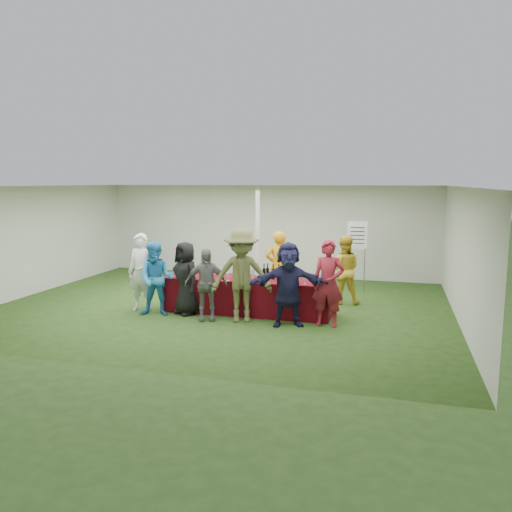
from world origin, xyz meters
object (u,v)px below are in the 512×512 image
(customer_1, at_px, (157,279))
(customer_4, at_px, (242,275))
(customer_0, at_px, (142,272))
(customer_2, at_px, (186,278))
(staff_pourer, at_px, (278,267))
(customer_5, at_px, (288,284))
(customer_3, at_px, (206,284))
(customer_6, at_px, (328,283))
(serving_table, at_px, (247,296))
(dump_bucket, at_px, (321,281))
(wine_list_sign, at_px, (357,241))
(staff_back, at_px, (344,270))

(customer_1, relative_size, customer_4, 0.83)
(customer_0, xyz_separation_m, customer_2, (1.03, 0.00, -0.07))
(staff_pourer, relative_size, customer_5, 1.01)
(customer_0, xyz_separation_m, customer_4, (2.35, -0.22, 0.09))
(customer_3, distance_m, customer_4, 0.76)
(customer_4, height_order, customer_6, customer_4)
(customer_4, xyz_separation_m, customer_6, (1.72, 0.13, -0.09))
(customer_1, xyz_separation_m, customer_5, (2.82, -0.02, 0.04))
(customer_2, bearing_deg, customer_0, -147.50)
(customer_2, relative_size, customer_4, 0.82)
(serving_table, height_order, customer_1, customer_1)
(serving_table, height_order, customer_3, customer_3)
(serving_table, xyz_separation_m, customer_6, (1.80, -0.51, 0.48))
(dump_bucket, xyz_separation_m, wine_list_sign, (0.48, 3.07, 0.48))
(customer_0, distance_m, customer_5, 3.32)
(staff_back, relative_size, customer_3, 1.08)
(serving_table, height_order, customer_6, customer_6)
(dump_bucket, xyz_separation_m, customer_4, (-1.53, -0.42, 0.10))
(staff_pourer, xyz_separation_m, customer_4, (-0.33, -1.81, 0.11))
(wine_list_sign, distance_m, customer_6, 3.40)
(customer_1, distance_m, customer_4, 1.87)
(customer_2, relative_size, customer_6, 0.91)
(customer_5, bearing_deg, customer_0, 156.88)
(customer_1, bearing_deg, customer_6, -10.82)
(staff_back, bearing_deg, wine_list_sign, -105.52)
(serving_table, relative_size, customer_5, 2.18)
(customer_4, bearing_deg, customer_1, 162.25)
(dump_bucket, distance_m, customer_6, 0.35)
(dump_bucket, height_order, staff_back, staff_back)
(customer_5, height_order, customer_6, customer_6)
(wine_list_sign, height_order, customer_6, wine_list_sign)
(customer_2, distance_m, customer_4, 1.34)
(staff_back, bearing_deg, customer_4, 40.30)
(serving_table, xyz_separation_m, customer_2, (-1.23, -0.42, 0.40))
(staff_pourer, xyz_separation_m, customer_5, (0.63, -1.86, -0.01))
(customer_2, relative_size, customer_3, 1.05)
(customer_4, bearing_deg, serving_table, 78.37)
(staff_back, bearing_deg, customer_5, 59.62)
(customer_4, bearing_deg, customer_2, 151.59)
(customer_6, bearing_deg, wine_list_sign, 87.63)
(customer_6, bearing_deg, staff_pourer, 132.00)
(serving_table, xyz_separation_m, customer_1, (-1.78, -0.67, 0.41))
(wine_list_sign, distance_m, staff_pourer, 2.42)
(dump_bucket, distance_m, customer_3, 2.32)
(staff_pourer, relative_size, staff_back, 1.05)
(dump_bucket, bearing_deg, customer_6, -56.78)
(dump_bucket, relative_size, customer_4, 0.14)
(staff_pourer, xyz_separation_m, customer_2, (-1.65, -1.59, -0.06))
(serving_table, bearing_deg, customer_4, -82.94)
(serving_table, distance_m, staff_back, 2.41)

